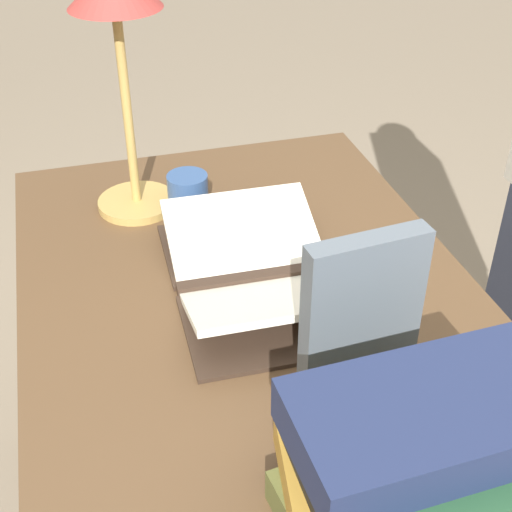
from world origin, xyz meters
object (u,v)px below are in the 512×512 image
at_px(open_book, 256,272).
at_px(coffee_mug, 188,193).
at_px(reading_lamp, 118,30).
at_px(book_standing_upright, 361,325).
at_px(pencil, 360,259).
at_px(book_stack_tall, 421,469).

distance_m(open_book, coffee_mug, 0.28).
bearing_deg(coffee_mug, reading_lamp, 65.00).
bearing_deg(book_standing_upright, open_book, 5.71).
xyz_separation_m(open_book, reading_lamp, (0.32, 0.16, 0.33)).
xyz_separation_m(open_book, coffee_mug, (0.27, 0.06, 0.02)).
relative_size(book_standing_upright, pencil, 1.56).
bearing_deg(open_book, book_standing_upright, -167.40).
bearing_deg(book_standing_upright, pencil, -29.64).
bearing_deg(book_stack_tall, open_book, 5.22).
xyz_separation_m(book_stack_tall, book_standing_upright, (0.21, -0.01, 0.04)).
relative_size(coffee_mug, pencil, 0.62).
bearing_deg(coffee_mug, open_book, -166.74).
bearing_deg(book_stack_tall, book_standing_upright, -3.30).
relative_size(reading_lamp, coffee_mug, 4.35).
bearing_deg(book_stack_tall, reading_lamp, 14.16).
bearing_deg(open_book, coffee_mug, 14.79).
xyz_separation_m(book_stack_tall, pencil, (0.52, -0.15, -0.10)).
height_order(open_book, coffee_mug, coffee_mug).
bearing_deg(reading_lamp, open_book, -153.00).
bearing_deg(reading_lamp, coffee_mug, -115.00).
bearing_deg(pencil, coffee_mug, 45.91).
relative_size(book_stack_tall, coffee_mug, 3.03).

